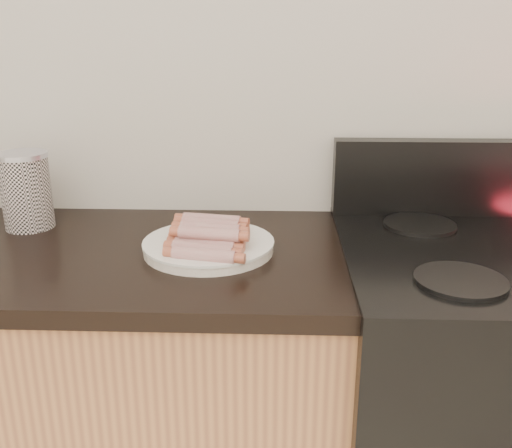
{
  "coord_description": "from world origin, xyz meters",
  "views": [
    {
      "loc": [
        0.25,
        0.47,
        1.38
      ],
      "look_at": [
        0.21,
        1.62,
        0.99
      ],
      "focal_mm": 40.0,
      "sensor_mm": 36.0,
      "label": 1
    }
  ],
  "objects": [
    {
      "name": "wall_back",
      "position": [
        0.0,
        2.0,
        1.3
      ],
      "size": [
        4.0,
        0.04,
        2.6
      ],
      "primitive_type": "cube",
      "color": "silver",
      "rests_on": "ground"
    },
    {
      "name": "stove",
      "position": [
        0.78,
        1.68,
        0.46
      ],
      "size": [
        0.76,
        0.65,
        0.91
      ],
      "color": "black",
      "rests_on": "floor"
    },
    {
      "name": "stove_panel",
      "position": [
        0.78,
        1.96,
        1.01
      ],
      "size": [
        0.76,
        0.06,
        0.2
      ],
      "primitive_type": "cube",
      "color": "black",
      "rests_on": "stove"
    },
    {
      "name": "burner_near_left",
      "position": [
        0.61,
        1.51,
        0.92
      ],
      "size": [
        0.18,
        0.18,
        0.01
      ],
      "primitive_type": "cylinder",
      "color": "black",
      "rests_on": "stove"
    },
    {
      "name": "burner_far_left",
      "position": [
        0.61,
        1.84,
        0.92
      ],
      "size": [
        0.18,
        0.18,
        0.01
      ],
      "primitive_type": "cylinder",
      "color": "black",
      "rests_on": "stove"
    },
    {
      "name": "main_plate",
      "position": [
        0.09,
        1.68,
        0.91
      ],
      "size": [
        0.31,
        0.31,
        0.02
      ],
      "primitive_type": "cylinder",
      "rotation": [
        0.0,
        0.0,
        -0.05
      ],
      "color": "white",
      "rests_on": "counter_slab"
    },
    {
      "name": "hotdog_pile",
      "position": [
        0.09,
        1.68,
        0.94
      ],
      "size": [
        0.14,
        0.28,
        0.05
      ],
      "rotation": [
        0.0,
        0.0,
        -0.25
      ],
      "color": "maroon",
      "rests_on": "main_plate"
    },
    {
      "name": "canister",
      "position": [
        -0.38,
        1.84,
        1.0
      ],
      "size": [
        0.13,
        0.13,
        0.19
      ],
      "rotation": [
        0.0,
        0.0,
        0.38
      ],
      "color": "white",
      "rests_on": "counter_slab"
    }
  ]
}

